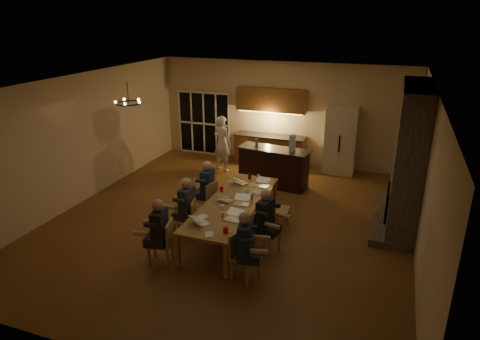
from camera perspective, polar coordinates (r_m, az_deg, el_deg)
name	(u,v)px	position (r m, az deg, el deg)	size (l,w,h in m)	color
floor	(231,221)	(10.05, -1.25, -6.83)	(9.00, 9.00, 0.00)	brown
back_wall	(283,113)	(13.58, 5.71, 7.52)	(8.00, 0.04, 3.20)	#CBAE8F
left_wall	(81,139)	(11.46, -20.42, 3.93)	(0.04, 9.00, 3.20)	#CBAE8F
right_wall	(427,179)	(8.87, 23.65, -1.14)	(0.04, 9.00, 3.20)	#CBAE8F
ceiling	(230,82)	(9.05, -1.40, 11.63)	(8.00, 9.00, 0.04)	white
french_doors	(204,124)	(14.55, -4.81, 6.19)	(1.86, 0.08, 2.10)	black
fireplace	(409,158)	(9.98, 21.57, 1.45)	(0.58, 2.50, 3.20)	#6A5D53
kitchenette	(270,127)	(13.45, 4.06, 5.69)	(2.24, 0.68, 2.40)	brown
refrigerator	(341,141)	(13.05, 13.30, 3.81)	(0.90, 0.68, 2.00)	beige
dining_table	(233,218)	(9.36, -0.95, -6.41)	(1.10, 3.35, 0.75)	#A57A42
bar_island	(274,167)	(11.90, 4.49, 0.38)	(1.97, 0.68, 1.08)	black
chair_left_near	(160,242)	(8.44, -10.62, -9.47)	(0.44, 0.44, 0.89)	tan
chair_left_mid	(185,220)	(9.21, -7.39, -6.57)	(0.44, 0.44, 0.89)	tan
chair_left_far	(205,199)	(10.14, -4.65, -3.85)	(0.44, 0.44, 0.89)	tan
chair_right_near	(245,258)	(7.83, 0.72, -11.60)	(0.44, 0.44, 0.89)	tan
chair_right_mid	(267,232)	(8.65, 3.66, -8.31)	(0.44, 0.44, 0.89)	tan
chair_right_far	(279,209)	(9.64, 5.20, -5.21)	(0.44, 0.44, 0.89)	tan
person_left_near	(160,233)	(8.25, -10.62, -8.25)	(0.60, 0.60, 1.38)	#1F2229
person_right_near	(245,247)	(7.65, 0.64, -10.29)	(0.60, 0.60, 1.38)	navy
person_left_mid	(187,208)	(9.13, -7.03, -5.10)	(0.60, 0.60, 1.38)	#34393D
person_right_mid	(265,221)	(8.54, 3.38, -6.85)	(0.60, 0.60, 1.38)	#1F2229
person_left_far	(208,189)	(10.07, -4.34, -2.51)	(0.60, 0.60, 1.38)	navy
standing_person	(222,144)	(12.93, -2.41, 3.55)	(0.63, 0.41, 1.72)	silver
chandelier	(129,103)	(9.58, -14.62, 8.62)	(0.57, 0.57, 0.03)	black
laptop_a	(201,218)	(8.31, -5.21, -6.37)	(0.32, 0.28, 0.23)	silver
laptop_b	(233,215)	(8.40, -0.97, -5.98)	(0.32, 0.28, 0.23)	silver
laptop_c	(225,195)	(9.26, -1.98, -3.41)	(0.32, 0.28, 0.23)	silver
laptop_d	(242,200)	(9.06, 0.22, -3.96)	(0.32, 0.28, 0.23)	silver
laptop_e	(241,179)	(10.15, 0.10, -1.19)	(0.32, 0.28, 0.23)	silver
laptop_f	(262,182)	(9.98, 2.92, -1.60)	(0.32, 0.28, 0.23)	silver
mug_front	(222,207)	(8.86, -2.36, -4.98)	(0.08, 0.08, 0.10)	white
mug_mid	(247,191)	(9.65, 0.95, -2.78)	(0.09, 0.09, 0.10)	white
mug_back	(230,183)	(10.06, -1.35, -1.80)	(0.08, 0.08, 0.10)	white
redcup_near	(226,230)	(7.96, -1.93, -8.01)	(0.10, 0.10, 0.12)	red
redcup_mid	(222,189)	(9.72, -2.47, -2.55)	(0.08, 0.08, 0.12)	red
redcup_far	(258,177)	(10.41, 2.48, -0.96)	(0.08, 0.08, 0.12)	red
can_silver	(223,215)	(8.51, -2.33, -6.04)	(0.06, 0.06, 0.12)	#B2B2B7
can_cola	(250,177)	(10.43, 1.30, -0.90)	(0.07, 0.07, 0.12)	#3F0F0C
can_right	(252,197)	(9.31, 1.62, -3.62)	(0.06, 0.06, 0.12)	#B2B2B7
plate_near	(237,214)	(8.65, -0.43, -5.94)	(0.27, 0.27, 0.02)	white
plate_left	(203,217)	(8.59, -4.99, -6.23)	(0.22, 0.22, 0.02)	white
plate_far	(259,192)	(9.68, 2.57, -2.98)	(0.27, 0.27, 0.02)	white
notepad	(209,234)	(7.94, -4.12, -8.56)	(0.15, 0.21, 0.01)	white
bar_bottle	(257,142)	(11.84, 2.25, 3.69)	(0.09, 0.09, 0.24)	#99999E
bar_blender	(292,143)	(11.49, 7.00, 3.58)	(0.14, 0.14, 0.45)	silver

